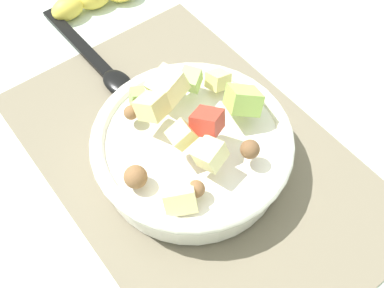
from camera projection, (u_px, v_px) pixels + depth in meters
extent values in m
plane|color=silver|center=(194.00, 159.00, 0.61)|extent=(2.40, 2.40, 0.00)
cube|color=#756B56|center=(194.00, 158.00, 0.61)|extent=(0.51, 0.33, 0.01)
cylinder|color=white|center=(192.00, 151.00, 0.58)|extent=(0.23, 0.23, 0.05)
torus|color=white|center=(192.00, 139.00, 0.56)|extent=(0.24, 0.24, 0.02)
cube|color=#BC3828|center=(210.00, 120.00, 0.51)|extent=(0.05, 0.05, 0.04)
sphere|color=brown|center=(131.00, 113.00, 0.55)|extent=(0.03, 0.03, 0.03)
cube|color=beige|center=(210.00, 154.00, 0.50)|extent=(0.04, 0.04, 0.03)
cube|color=#93C160|center=(138.00, 98.00, 0.57)|extent=(0.02, 0.03, 0.03)
sphere|color=brown|center=(250.00, 149.00, 0.52)|extent=(0.03, 0.03, 0.03)
sphere|color=brown|center=(196.00, 189.00, 0.50)|extent=(0.03, 0.03, 0.02)
cube|color=beige|center=(166.00, 87.00, 0.55)|extent=(0.04, 0.05, 0.04)
cube|color=#E5D684|center=(218.00, 80.00, 0.58)|extent=(0.03, 0.03, 0.03)
cube|color=#E5D684|center=(181.00, 135.00, 0.51)|extent=(0.03, 0.03, 0.03)
cube|color=#9EC656|center=(243.00, 100.00, 0.55)|extent=(0.06, 0.05, 0.05)
cube|color=beige|center=(180.00, 197.00, 0.50)|extent=(0.05, 0.05, 0.04)
cube|color=#A3CC6B|center=(191.00, 79.00, 0.57)|extent=(0.04, 0.04, 0.03)
cube|color=#E5D684|center=(152.00, 107.00, 0.53)|extent=(0.04, 0.04, 0.04)
sphere|color=brown|center=(136.00, 177.00, 0.51)|extent=(0.04, 0.03, 0.04)
ellipsoid|color=black|center=(118.00, 83.00, 0.67)|extent=(0.06, 0.04, 0.01)
cube|color=black|center=(78.00, 42.00, 0.72)|extent=(0.18, 0.02, 0.01)
ellipsoid|color=yellow|center=(68.00, 8.00, 0.75)|extent=(0.04, 0.06, 0.04)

